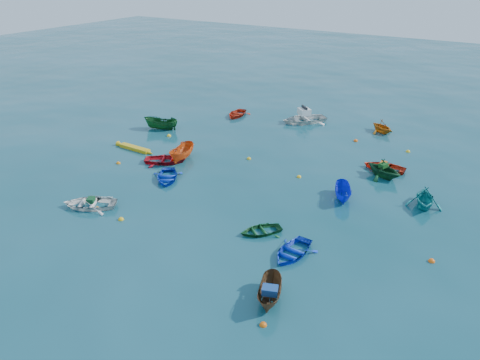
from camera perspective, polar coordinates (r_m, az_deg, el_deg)
The scene contains 31 objects.
ground at distance 29.87m, azimuth -5.10°, elevation -4.21°, with size 160.00×160.00×0.00m, color #093E47.
dinghy_blue_sw at distance 34.73m, azimuth -8.88°, elevation 0.05°, with size 2.23×3.11×0.65m, color #0F3CC7.
dinghy_white_near at distance 32.19m, azimuth -17.78°, elevation -3.10°, with size 2.46×3.44×0.71m, color white.
sampan_brown_mid at distance 23.02m, azimuth 3.67°, elevation -14.45°, with size 1.07×2.83×1.10m, color #53361E.
dinghy_blue_se at distance 26.15m, azimuth 6.37°, elevation -9.03°, with size 2.18×3.04×0.63m, color blue.
dinghy_green_e at distance 27.91m, azimuth 2.53°, elevation -6.44°, with size 1.82×2.54×0.53m, color #135224.
dinghy_cyan_se at distance 32.98m, azimuth 21.43°, elevation -2.99°, with size 2.36×2.73×1.44m, color teal.
dinghy_red_nw at distance 37.65m, azimuth -9.08°, elevation 2.11°, with size 2.33×3.26×0.68m, color red.
sampan_orange_n at distance 37.99m, azimuth -7.02°, elevation 2.47°, with size 1.26×3.35×1.30m, color #DD5314.
dinghy_green_n at distance 36.34m, azimuth 17.03°, elevation 0.37°, with size 2.44×2.83×1.49m, color #104522.
dinghy_red_ne at distance 37.59m, azimuth 17.14°, elevation 1.21°, with size 2.26×3.17×0.66m, color red.
sampan_blue_far at distance 32.36m, azimuth 12.39°, elevation -2.26°, with size 1.07×2.83×1.10m, color #1022D2.
dinghy_red_far at distance 48.46m, azimuth -0.41°, elevation 7.81°, with size 2.24×3.13×0.65m, color red.
dinghy_orange_far at distance 45.74m, azimuth 16.84°, elevation 5.60°, with size 2.14×2.49×1.31m, color #C66B12.
sampan_green_far at distance 45.19m, azimuth -9.56°, elevation 6.11°, with size 1.23×3.26×1.26m, color #114C1E.
kayak_yellow at distance 40.69m, azimuth -12.69°, elevation 3.62°, with size 0.56×3.79×0.38m, color gold, non-canonical shape.
motorboat_white at distance 47.00m, azimuth 7.76°, elevation 7.00°, with size 3.20×4.47×1.53m, color white.
tarp_green_a at distance 31.93m, azimuth -17.72°, elevation -2.32°, with size 0.58×0.44×0.28m, color #114523.
tarp_blue_a at distance 22.44m, azimuth 3.67°, elevation -13.28°, with size 0.73×0.56×0.36m, color navy.
tarp_green_b at distance 36.03m, azimuth 17.08°, elevation 1.72°, with size 0.61×0.47×0.30m, color #134D18.
tarp_orange_b at distance 37.42m, azimuth 17.08°, elevation 1.91°, with size 0.61×0.46×0.29m, color #C05C13.
buoy_or_a at distance 31.79m, azimuth -17.01°, elevation -3.37°, with size 0.31×0.31×0.31m, color orange.
buoy_ye_a at distance 30.10m, azimuth -14.30°, elevation -4.72°, with size 0.36×0.36×0.36m, color gold.
buoy_or_b at distance 21.76m, azimuth 2.84°, elevation -17.27°, with size 0.34×0.34×0.34m, color #E55E0C.
buoy_ye_b at distance 43.30m, azimuth -8.65°, elevation 5.31°, with size 0.38×0.38×0.38m, color yellow.
buoy_or_c at distance 38.22m, azimuth -14.61°, elevation 1.95°, with size 0.35×0.35×0.35m, color orange.
buoy_ye_c at distance 34.96m, azimuth 7.20°, elevation 0.34°, with size 0.34×0.34×0.34m, color yellow.
buoy_or_d at distance 27.46m, azimuth 22.31°, elevation -9.19°, with size 0.36×0.36×0.36m, color #FF5F0D.
buoy_ye_d at distance 37.84m, azimuth 1.09°, elevation 2.57°, with size 0.35×0.35×0.35m, color gold.
buoy_or_e at distance 42.85m, azimuth 13.91°, elevation 4.62°, with size 0.39×0.39×0.39m, color #FF5D0D.
buoy_ye_e at distance 41.70m, azimuth 19.79°, elevation 3.24°, with size 0.36×0.36×0.36m, color yellow.
Camera 1 is at (15.91, -20.50, 14.78)m, focal length 35.00 mm.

